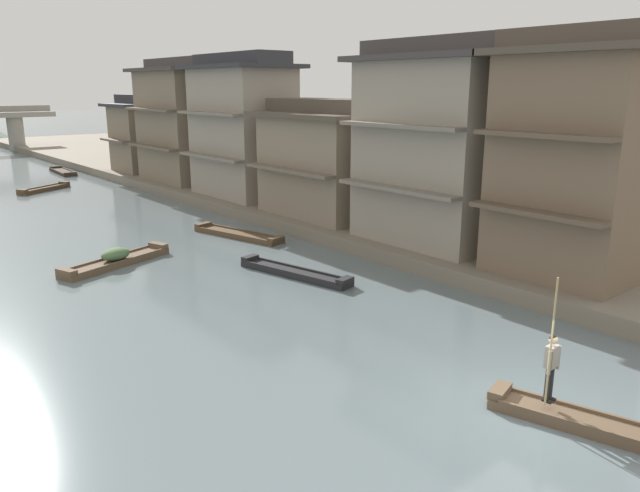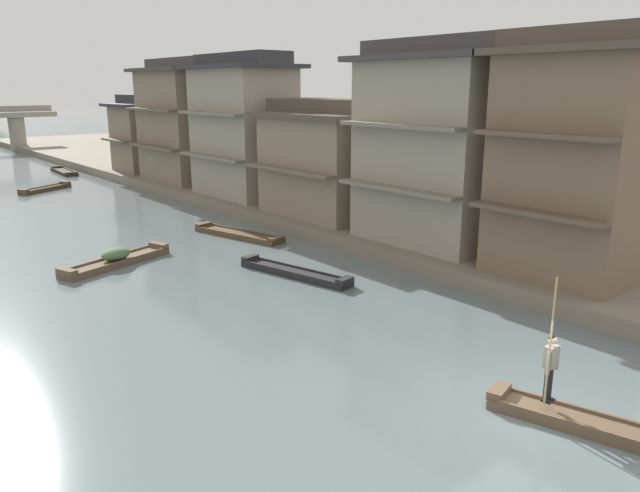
% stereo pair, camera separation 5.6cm
% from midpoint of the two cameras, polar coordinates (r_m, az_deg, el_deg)
% --- Properties ---
extents(ground_plane, '(400.00, 400.00, 0.00)m').
position_cam_midpoint_polar(ground_plane, '(15.57, 18.62, -14.45)').
color(ground_plane, slate).
extents(riverbank_right, '(18.00, 110.00, 0.64)m').
position_cam_midpoint_polar(riverbank_right, '(46.16, -3.27, 5.88)').
color(riverbank_right, slate).
rests_on(riverbank_right, ground).
extents(boat_foreground_poled, '(2.37, 5.60, 0.43)m').
position_cam_midpoint_polar(boat_foreground_poled, '(15.20, 26.12, -15.41)').
color(boat_foreground_poled, brown).
rests_on(boat_foreground_poled, ground).
extents(boatman_person, '(0.57, 0.26, 3.04)m').
position_cam_midpoint_polar(boatman_person, '(14.82, 20.79, -9.99)').
color(boatman_person, black).
rests_on(boatman_person, boat_foreground_poled).
extents(boat_moored_nearest, '(5.24, 2.66, 0.75)m').
position_cam_midpoint_polar(boat_moored_nearest, '(27.35, -18.65, -1.21)').
color(boat_moored_nearest, brown).
rests_on(boat_moored_nearest, ground).
extents(boat_moored_second, '(1.41, 5.45, 0.36)m').
position_cam_midpoint_polar(boat_moored_second, '(58.69, -23.00, 6.43)').
color(boat_moored_second, '#33281E').
rests_on(boat_moored_second, ground).
extents(boat_moored_third, '(1.94, 5.40, 0.41)m').
position_cam_midpoint_polar(boat_moored_third, '(24.50, -2.46, -2.52)').
color(boat_moored_third, '#232326').
rests_on(boat_moored_third, ground).
extents(boat_moored_far, '(4.18, 2.89, 0.40)m').
position_cam_midpoint_polar(boat_moored_far, '(49.16, -24.48, 4.90)').
color(boat_moored_far, brown).
rests_on(boat_moored_far, ground).
extents(boat_midriver_drifting, '(2.26, 5.56, 0.37)m').
position_cam_midpoint_polar(boat_midriver_drifting, '(31.16, -7.76, 1.08)').
color(boat_midriver_drifting, brown).
rests_on(boat_midriver_drifting, ground).
extents(house_waterfront_nearest, '(5.20, 5.83, 8.74)m').
position_cam_midpoint_polar(house_waterfront_nearest, '(23.61, 22.82, 7.68)').
color(house_waterfront_nearest, '#75604C').
rests_on(house_waterfront_nearest, riverbank_right).
extents(house_waterfront_second, '(5.51, 7.30, 8.74)m').
position_cam_midpoint_polar(house_waterfront_second, '(27.36, 10.84, 9.33)').
color(house_waterfront_second, gray).
rests_on(house_waterfront_second, riverbank_right).
extents(house_waterfront_tall, '(5.91, 7.63, 6.14)m').
position_cam_midpoint_polar(house_waterfront_tall, '(32.97, 0.76, 8.18)').
color(house_waterfront_tall, gray).
rests_on(house_waterfront_tall, riverbank_right).
extents(house_waterfront_narrow, '(5.17, 7.62, 8.74)m').
position_cam_midpoint_polar(house_waterfront_narrow, '(39.07, -7.37, 11.01)').
color(house_waterfront_narrow, gray).
rests_on(house_waterfront_narrow, riverbank_right).
extents(house_waterfront_far, '(7.15, 7.86, 8.74)m').
position_cam_midpoint_polar(house_waterfront_far, '(46.80, -11.90, 11.40)').
color(house_waterfront_far, '#7F705B').
rests_on(house_waterfront_far, riverbank_right).
extents(house_waterfront_end, '(5.83, 5.49, 6.14)m').
position_cam_midpoint_polar(house_waterfront_end, '(52.84, -16.03, 10.10)').
color(house_waterfront_end, '#7F705B').
rests_on(house_waterfront_end, riverbank_right).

